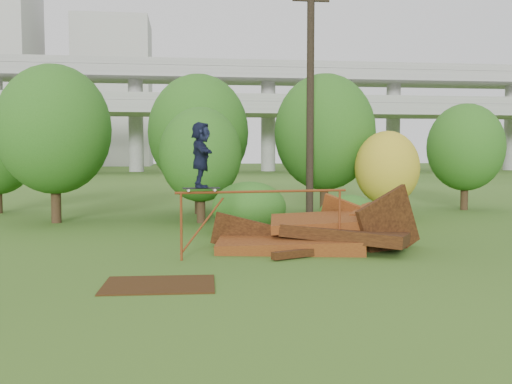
{
  "coord_description": "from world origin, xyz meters",
  "views": [
    {
      "loc": [
        -2.63,
        -12.49,
        2.62
      ],
      "look_at": [
        -0.8,
        2.0,
        1.6
      ],
      "focal_mm": 40.0,
      "sensor_mm": 36.0,
      "label": 1
    }
  ],
  "objects": [
    {
      "name": "tree_5",
      "position": [
        10.03,
        11.97,
        2.84
      ],
      "size": [
        3.43,
        3.43,
        4.83
      ],
      "color": "black",
      "rests_on": "ground"
    },
    {
      "name": "utility_pole",
      "position": [
        2.12,
        8.73,
        4.57
      ],
      "size": [
        1.4,
        0.28,
        9.0
      ],
      "color": "black",
      "rests_on": "ground"
    },
    {
      "name": "tree_0",
      "position": [
        -7.36,
        9.34,
        3.45
      ],
      "size": [
        4.14,
        4.14,
        5.85
      ],
      "color": "black",
      "rests_on": "ground"
    },
    {
      "name": "shrub_right",
      "position": [
        2.35,
        4.3,
        0.67
      ],
      "size": [
        1.88,
        1.72,
        1.33
      ],
      "primitive_type": "ellipsoid",
      "color": "#205115",
      "rests_on": "ground"
    },
    {
      "name": "tree_1",
      "position": [
        -2.01,
        11.8,
        3.46
      ],
      "size": [
        4.25,
        4.25,
        5.91
      ],
      "color": "black",
      "rests_on": "ground"
    },
    {
      "name": "tree_4",
      "position": [
        5.19,
        8.79,
        2.01
      ],
      "size": [
        2.5,
        2.5,
        3.45
      ],
      "color": "black",
      "rests_on": "ground"
    },
    {
      "name": "tree_3",
      "position": [
        3.29,
        11.16,
        3.46
      ],
      "size": [
        4.27,
        4.27,
        5.93
      ],
      "color": "black",
      "rests_on": "ground"
    },
    {
      "name": "scrap_pile",
      "position": [
        0.89,
        2.53,
        0.36
      ],
      "size": [
        5.78,
        3.64,
        2.21
      ],
      "color": "#4E1D0D",
      "rests_on": "ground"
    },
    {
      "name": "building_right",
      "position": [
        -16.0,
        102.0,
        14.0
      ],
      "size": [
        14.0,
        14.0,
        28.0
      ],
      "primitive_type": "cube",
      "color": "#9E9E99",
      "rests_on": "ground"
    },
    {
      "name": "shrub_left",
      "position": [
        -0.54,
        5.8,
        0.84
      ],
      "size": [
        2.42,
        2.23,
        1.68
      ],
      "primitive_type": "ellipsoid",
      "color": "#205115",
      "rests_on": "ground"
    },
    {
      "name": "flat_plate",
      "position": [
        -3.14,
        -1.27,
        0.01
      ],
      "size": [
        2.24,
        1.64,
        0.03
      ],
      "primitive_type": "cube",
      "rotation": [
        0.0,
        0.0,
        -0.04
      ],
      "color": "#341E0B",
      "rests_on": "ground"
    },
    {
      "name": "skater",
      "position": [
        -2.22,
        1.34,
        2.56
      ],
      "size": [
        0.48,
        1.47,
        1.59
      ],
      "primitive_type": "imported",
      "rotation": [
        0.0,
        0.0,
        1.58
      ],
      "color": "#151A33",
      "rests_on": "skateboard"
    },
    {
      "name": "grind_rail",
      "position": [
        -0.68,
        1.53,
        1.32
      ],
      "size": [
        4.37,
        0.6,
        1.68
      ],
      "color": "maroon",
      "rests_on": "ground"
    },
    {
      "name": "freeway_overpass",
      "position": [
        0.0,
        62.92,
        10.32
      ],
      "size": [
        160.0,
        15.0,
        13.7
      ],
      "color": "gray",
      "rests_on": "ground"
    },
    {
      "name": "tree_2",
      "position": [
        -2.02,
        8.66,
        2.53
      ],
      "size": [
        3.04,
        3.04,
        4.28
      ],
      "color": "black",
      "rests_on": "ground"
    },
    {
      "name": "skateboard",
      "position": [
        -2.22,
        1.34,
        1.75
      ],
      "size": [
        0.91,
        0.35,
        0.09
      ],
      "rotation": [
        0.0,
        0.0,
        0.12
      ],
      "color": "black",
      "rests_on": "grind_rail"
    },
    {
      "name": "ground",
      "position": [
        0.0,
        0.0,
        0.0
      ],
      "size": [
        240.0,
        240.0,
        0.0
      ],
      "primitive_type": "plane",
      "color": "#2D5116",
      "rests_on": "ground"
    }
  ]
}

